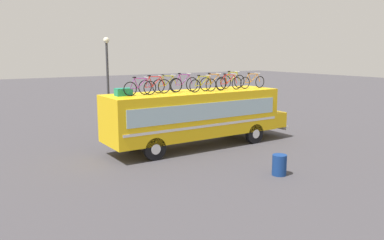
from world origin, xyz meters
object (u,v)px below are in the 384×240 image
at_px(rooftop_bicycle_5, 203,85).
at_px(rooftop_bicycle_6, 213,83).
at_px(rooftop_bicycle_2, 155,86).
at_px(street_lamp, 108,76).
at_px(rooftop_bicycle_8, 233,81).
at_px(rooftop_bicycle_7, 229,83).
at_px(rooftop_bicycle_4, 184,84).
at_px(rooftop_bicycle_9, 252,82).
at_px(trash_bin, 279,165).
at_px(rooftop_bicycle_1, 140,88).
at_px(rooftop_bicycle_3, 168,85).
at_px(luggage_bag_1, 123,92).
at_px(bus, 197,114).

xyz_separation_m(rooftop_bicycle_5, rooftop_bicycle_6, (0.85, 0.28, 0.02)).
xyz_separation_m(rooftop_bicycle_2, rooftop_bicycle_5, (2.48, -0.46, -0.02)).
height_order(rooftop_bicycle_6, street_lamp, street_lamp).
xyz_separation_m(rooftop_bicycle_2, rooftop_bicycle_8, (4.96, 0.25, 0.02)).
bearing_deg(rooftop_bicycle_7, rooftop_bicycle_4, 169.64).
height_order(rooftop_bicycle_5, rooftop_bicycle_9, rooftop_bicycle_9).
bearing_deg(rooftop_bicycle_6, rooftop_bicycle_5, -161.95).
xyz_separation_m(rooftop_bicycle_9, street_lamp, (-6.29, 5.38, 0.25)).
relative_size(rooftop_bicycle_5, rooftop_bicycle_8, 0.96).
relative_size(rooftop_bicycle_4, trash_bin, 2.02).
distance_m(rooftop_bicycle_1, rooftop_bicycle_6, 4.18).
xyz_separation_m(rooftop_bicycle_2, rooftop_bicycle_7, (4.19, -0.39, -0.01)).
relative_size(rooftop_bicycle_9, street_lamp, 0.31).
relative_size(rooftop_bicycle_2, rooftop_bicycle_9, 0.98).
distance_m(rooftop_bicycle_3, rooftop_bicycle_5, 1.79).
bearing_deg(rooftop_bicycle_1, rooftop_bicycle_6, -0.02).
xyz_separation_m(rooftop_bicycle_3, trash_bin, (1.68, -6.02, -2.84)).
relative_size(luggage_bag_1, trash_bin, 0.89).
distance_m(rooftop_bicycle_6, trash_bin, 6.36).
bearing_deg(rooftop_bicycle_2, rooftop_bicycle_8, 2.94).
relative_size(bus, rooftop_bicycle_3, 6.13).
height_order(luggage_bag_1, rooftop_bicycle_4, rooftop_bicycle_4).
xyz_separation_m(luggage_bag_1, trash_bin, (4.05, -5.94, -2.64)).
bearing_deg(street_lamp, bus, -61.17).
distance_m(bus, rooftop_bicycle_2, 2.85).
distance_m(luggage_bag_1, rooftop_bicycle_2, 1.57).
height_order(rooftop_bicycle_5, rooftop_bicycle_6, rooftop_bicycle_6).
xyz_separation_m(rooftop_bicycle_2, rooftop_bicycle_9, (5.89, -0.34, -0.01)).
xyz_separation_m(rooftop_bicycle_1, rooftop_bicycle_7, (5.04, -0.20, 0.00)).
distance_m(rooftop_bicycle_7, rooftop_bicycle_8, 1.00).
bearing_deg(rooftop_bicycle_1, street_lamp, 85.12).
height_order(rooftop_bicycle_3, rooftop_bicycle_6, rooftop_bicycle_6).
height_order(rooftop_bicycle_4, trash_bin, rooftop_bicycle_4).
bearing_deg(rooftop_bicycle_4, rooftop_bicycle_9, -5.60).
bearing_deg(trash_bin, rooftop_bicycle_3, 105.56).
relative_size(bus, rooftop_bicycle_7, 5.98).
xyz_separation_m(rooftop_bicycle_4, rooftop_bicycle_6, (1.65, -0.25, -0.01)).
xyz_separation_m(rooftop_bicycle_3, rooftop_bicycle_5, (1.66, -0.67, -0.01)).
bearing_deg(street_lamp, rooftop_bicycle_1, -94.88).
height_order(rooftop_bicycle_4, rooftop_bicycle_7, rooftop_bicycle_4).
xyz_separation_m(rooftop_bicycle_1, rooftop_bicycle_6, (4.18, -0.00, 0.02)).
height_order(rooftop_bicycle_3, rooftop_bicycle_5, rooftop_bicycle_3).
xyz_separation_m(rooftop_bicycle_4, rooftop_bicycle_5, (0.80, -0.53, -0.03)).
distance_m(rooftop_bicycle_2, rooftop_bicycle_6, 3.34).
relative_size(rooftop_bicycle_5, street_lamp, 0.29).
bearing_deg(rooftop_bicycle_2, street_lamp, 94.61).
bearing_deg(trash_bin, rooftop_bicycle_7, 72.71).
bearing_deg(rooftop_bicycle_7, street_lamp, 130.25).
distance_m(rooftop_bicycle_5, rooftop_bicycle_6, 0.89).
bearing_deg(rooftop_bicycle_3, bus, -9.28).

